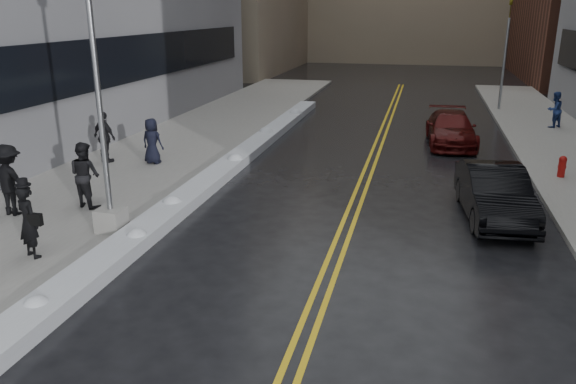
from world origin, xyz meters
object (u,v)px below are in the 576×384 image
Objects in this scene: fire_hydrant at (562,165)px; car_maroon at (451,129)px; traffic_signal at (505,51)px; pedestrian_c at (152,141)px; lamppost at (103,140)px; pedestrian_e at (10,180)px; pedestrian_east at (555,110)px; pedestrian_fedora at (29,222)px; pedestrian_b at (85,175)px; pedestrian_d at (105,137)px; car_black at (495,193)px.

fire_hydrant is 5.91m from car_maroon.
traffic_signal is 20.98m from pedestrian_c.
lamppost reaches higher than pedestrian_e.
pedestrian_fedora is at bearing 14.54° from pedestrian_east.
pedestrian_e is (-3.29, 0.48, -1.39)m from lamppost.
pedestrian_fedora is at bearing -127.25° from car_maroon.
pedestrian_b is 5.02m from pedestrian_d.
fire_hydrant is 0.39× the size of pedestrian_d.
pedestrian_c is at bearing -131.50° from traffic_signal.
pedestrian_e is (-15.09, -21.52, -2.26)m from traffic_signal.
pedestrian_c is 0.37× the size of car_black.
fire_hydrant is at bearing 43.44° from pedestrian_east.
traffic_signal is 3.59× the size of pedestrian_c.
pedestrian_east is (1.42, 9.03, 0.46)m from fire_hydrant.
car_maroon is (10.82, 6.37, -0.29)m from pedestrian_c.
pedestrian_east is (15.73, 10.64, 0.02)m from pedestrian_c.
car_maroon is at bearing -128.52° from pedestrian_e.
traffic_signal reaches higher than pedestrian_fedora.
pedestrian_east is at bearing -116.08° from pedestrian_b.
pedestrian_c is 0.98× the size of pedestrian_east.
car_maroon is at bearing -107.96° from traffic_signal.
pedestrian_e reaches higher than pedestrian_b.
pedestrian_east is at bearing 81.09° from fire_hydrant.
pedestrian_c is 0.85× the size of pedestrian_e.
pedestrian_b is 1.95m from pedestrian_e.
pedestrian_c is (-2.01, 6.39, -1.55)m from lamppost.
lamppost is 10.45× the size of fire_hydrant.
pedestrian_e is (-15.59, -7.52, 0.59)m from fire_hydrant.
car_black is at bearing 20.84° from lamppost.
pedestrian_d is (-15.57, -15.89, -2.31)m from traffic_signal.
traffic_signal is 24.59m from pedestrian_b.
pedestrian_b reaches higher than pedestrian_c.
lamppost is 14.81m from fire_hydrant.
pedestrian_east is at bearing -104.57° from pedestrian_fedora.
lamppost reaches higher than pedestrian_c.
car_black is (11.34, 2.13, -0.36)m from pedestrian_b.
pedestrian_b is (-13.47, -20.45, -2.30)m from traffic_signal.
fire_hydrant is at bearing -57.28° from car_maroon.
pedestrian_e is at bearing -21.53° from pedestrian_fedora.
traffic_signal reaches higher than pedestrian_e.
pedestrian_d is 13.66m from car_black.
pedestrian_c is 6.05m from pedestrian_e.
car_maroon is (-2.99, -9.24, -2.71)m from traffic_signal.
lamppost is 2.69m from pedestrian_b.
pedestrian_b is at bearing 102.20° from pedestrian_c.
lamppost is at bearing -128.16° from car_maroon.
pedestrian_d is at bearing 121.67° from lamppost.
pedestrian_east is 6.51m from car_maroon.
traffic_signal is 10.08m from car_maroon.
pedestrian_b reaches higher than car_maroon.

